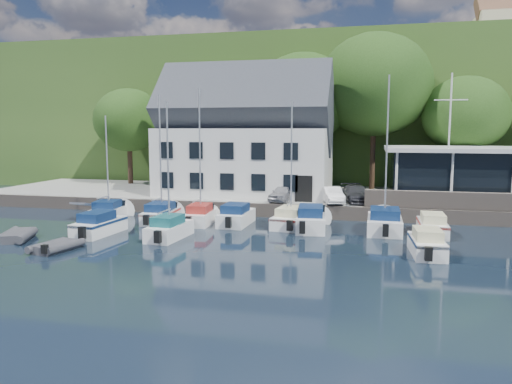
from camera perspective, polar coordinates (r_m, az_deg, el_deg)
ground at (r=25.60m, az=5.02°, el=-7.46°), size 180.00×180.00×0.00m
quay at (r=42.59m, az=8.35°, el=-0.91°), size 60.00×13.00×1.00m
quay_face at (r=36.19m, az=7.49°, el=-2.33°), size 60.00×0.30×1.00m
hillside at (r=86.61m, az=10.94°, el=8.13°), size 160.00×75.00×16.00m
field_patch at (r=95.13m, az=16.19°, el=12.81°), size 50.00×30.00×0.30m
harbor_building at (r=42.35m, az=-1.17°, el=5.71°), size 14.40×8.20×8.70m
club_pavilion at (r=41.37m, az=23.61°, el=1.88°), size 13.20×7.20×4.10m
seawall at (r=37.26m, az=26.28°, el=-1.04°), size 18.00×0.50×1.20m
gangway at (r=39.54m, az=-17.40°, el=-2.53°), size 1.20×6.00×1.40m
car_silver at (r=38.05m, az=3.17°, el=-0.11°), size 2.12×3.85×1.24m
car_white at (r=37.44m, az=8.69°, el=-0.34°), size 2.21×3.83×1.19m
car_dgrey at (r=38.31m, az=11.40°, el=-0.18°), size 2.81×4.63×1.26m
car_blue at (r=38.81m, az=17.24°, el=-0.18°), size 2.60×4.28×1.37m
flagpole at (r=38.00m, az=21.19°, el=5.54°), size 2.25×0.20×9.36m
tree_0 at (r=51.56m, az=-14.28°, el=6.19°), size 6.91×6.91×9.45m
tree_1 at (r=49.38m, az=-5.56°, el=7.54°), size 8.43×8.43×11.53m
tree_2 at (r=46.93m, az=5.39°, el=8.11°), size 9.10×9.10×12.43m
tree_3 at (r=46.81m, az=13.32°, el=8.91°), size 10.24×10.24×13.99m
tree_4 at (r=46.61m, az=22.72°, el=6.07°), size 7.29×7.29×9.96m
boat_r1_0 at (r=37.25m, az=-16.66°, el=3.33°), size 2.78×5.32×8.27m
boat_r1_1 at (r=35.08m, az=-10.86°, el=3.45°), size 2.41×5.79×8.49m
boat_r1_2 at (r=34.01m, az=-6.42°, el=3.37°), size 2.08×5.34×8.42m
boat_r1_3 at (r=33.92m, az=-2.27°, el=-2.53°), size 2.05×5.52×1.46m
boat_r1_4 at (r=32.80m, az=4.07°, el=3.12°), size 2.64×5.84×8.27m
boat_r1_5 at (r=32.54m, az=6.33°, el=-2.89°), size 2.59×6.58×1.57m
boat_r1_6 at (r=32.11m, az=14.70°, el=3.78°), size 2.33×6.26×9.36m
boat_r1_7 at (r=32.56m, az=19.51°, el=-3.45°), size 1.74×5.40×1.36m
boat_r2_0 at (r=32.28m, az=-17.49°, el=-3.37°), size 2.23×5.73×1.45m
boat_r2_1 at (r=29.61m, az=-10.02°, el=2.98°), size 2.11×5.40×8.68m
boat_r2_4 at (r=27.36m, az=18.95°, el=-5.35°), size 1.97×5.24×1.41m
dinghy_0 at (r=32.53m, az=-25.60°, el=-4.35°), size 2.77×3.47×0.70m
dinghy_1 at (r=28.83m, az=-21.90°, el=-5.64°), size 2.10×2.97×0.64m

